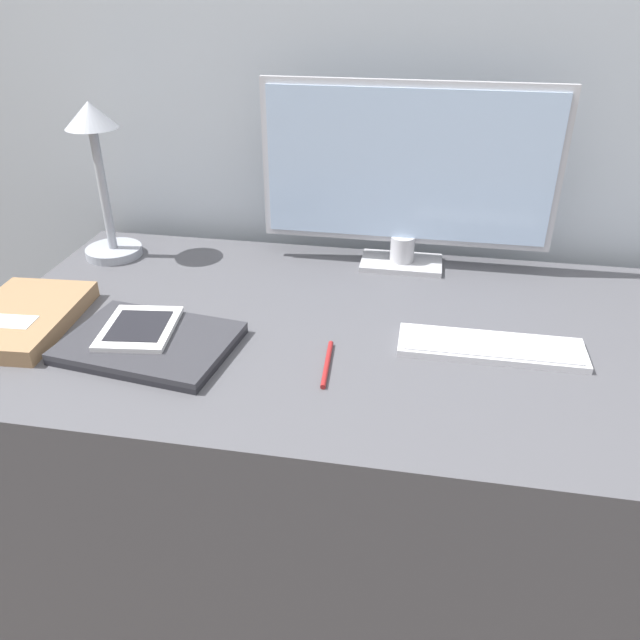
# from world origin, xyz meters

# --- Properties ---
(ground_plane) EXTENTS (10.00, 10.00, 0.00)m
(ground_plane) POSITION_xyz_m (0.00, 0.00, 0.00)
(ground_plane) COLOR brown
(wall_back) EXTENTS (3.60, 0.05, 2.40)m
(wall_back) POSITION_xyz_m (0.00, 0.58, 1.20)
(wall_back) COLOR #B2BCC6
(wall_back) RESTS_ON ground_plane
(desk) EXTENTS (1.56, 0.75, 0.71)m
(desk) POSITION_xyz_m (0.00, 0.12, 0.36)
(desk) COLOR #4C4C51
(desk) RESTS_ON ground_plane
(monitor) EXTENTS (0.63, 0.11, 0.40)m
(monitor) POSITION_xyz_m (0.00, 0.42, 0.93)
(monitor) COLOR #B7B7BC
(monitor) RESTS_ON desk
(keyboard) EXTENTS (0.33, 0.10, 0.01)m
(keyboard) POSITION_xyz_m (0.18, 0.08, 0.72)
(keyboard) COLOR silver
(keyboard) RESTS_ON desk
(laptop) EXTENTS (0.32, 0.25, 0.02)m
(laptop) POSITION_xyz_m (-0.42, -0.02, 0.72)
(laptop) COLOR #232328
(laptop) RESTS_ON desk
(ereader) EXTENTS (0.14, 0.17, 0.01)m
(ereader) POSITION_xyz_m (-0.45, -0.00, 0.74)
(ereader) COLOR white
(ereader) RESTS_ON laptop
(desk_lamp) EXTENTS (0.13, 0.13, 0.35)m
(desk_lamp) POSITION_xyz_m (-0.67, 0.35, 0.93)
(desk_lamp) COLOR #999EA8
(desk_lamp) RESTS_ON desk
(notebook) EXTENTS (0.20, 0.29, 0.03)m
(notebook) POSITION_xyz_m (-0.69, 0.01, 0.73)
(notebook) COLOR #93704C
(notebook) RESTS_ON desk
(pen) EXTENTS (0.02, 0.14, 0.01)m
(pen) POSITION_xyz_m (-0.10, -0.02, 0.72)
(pen) COLOR maroon
(pen) RESTS_ON desk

